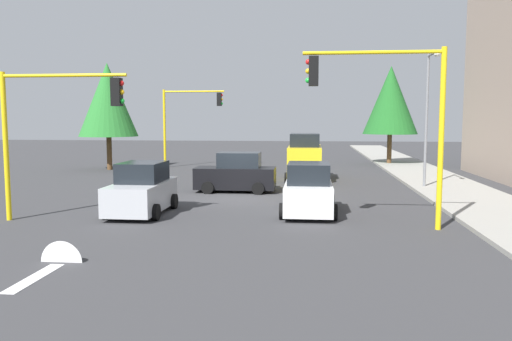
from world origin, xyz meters
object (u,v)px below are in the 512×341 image
car_black (236,174)px  car_silver (142,190)px  traffic_signal_far_right (188,113)px  street_lamp_curbside (429,105)px  car_white (308,191)px  tree_roadside_far (391,100)px  traffic_signal_near_right (55,115)px  traffic_signal_near_left (387,102)px  tree_opposite_side (108,100)px  delivery_van_yellow (305,159)px

car_black → car_silver: same height
car_silver → traffic_signal_far_right: bearing=-172.0°
street_lamp_curbside → car_white: 10.03m
tree_roadside_far → traffic_signal_near_right: bearing=-32.2°
car_white → car_silver: 6.40m
traffic_signal_near_left → traffic_signal_near_right: bearing=-90.0°
street_lamp_curbside → tree_roadside_far: size_ratio=0.91×
traffic_signal_near_right → traffic_signal_near_left: bearing=90.0°
street_lamp_curbside → car_silver: size_ratio=1.76×
traffic_signal_far_right → traffic_signal_near_left: 23.04m
street_lamp_curbside → tree_opposite_side: 21.88m
street_lamp_curbside → tree_opposite_side: size_ratio=0.93×
traffic_signal_near_left → delivery_van_yellow: (-13.18, -2.77, -2.90)m
traffic_signal_near_left → car_black: 10.59m
tree_opposite_side → delivery_van_yellow: 15.22m
car_silver → car_white: bearing=95.0°
traffic_signal_near_right → car_silver: size_ratio=1.33×
traffic_signal_near_right → car_black: 9.99m
car_white → car_black: size_ratio=0.98×
car_silver → street_lamp_curbside: bearing=122.4°
tree_opposite_side → car_silver: bearing=25.8°
street_lamp_curbside → tree_opposite_side: bearing=-112.6°
tree_roadside_far → car_black: size_ratio=1.94×
traffic_signal_far_right → car_white: (17.68, 8.94, -3.18)m
tree_opposite_side → delivery_van_yellow: size_ratio=1.57×
car_white → traffic_signal_near_right: bearing=-75.3°
traffic_signal_near_left → traffic_signal_far_right: bearing=-150.2°
delivery_van_yellow → car_silver: (11.42, -6.11, -0.38)m
car_white → car_black: (-5.68, -3.61, -0.00)m
traffic_signal_near_left → car_white: traffic_signal_near_left is taller
traffic_signal_near_right → car_white: (-2.32, 8.86, -2.86)m
tree_roadside_far → delivery_van_yellow: bearing=-31.1°
traffic_signal_far_right → car_black: bearing=24.0°
delivery_van_yellow → car_silver: 12.96m
street_lamp_curbside → tree_roadside_far: 14.41m
car_white → car_black: same height
traffic_signal_near_right → car_silver: bearing=125.4°
traffic_signal_far_right → car_white: size_ratio=1.48×
street_lamp_curbside → delivery_van_yellow: size_ratio=1.46×
traffic_signal_far_right → car_black: (12.00, 5.33, -3.18)m
tree_opposite_side → car_black: 15.14m
traffic_signal_near_right → traffic_signal_near_left: size_ratio=0.89×
traffic_signal_far_right → car_black: size_ratio=1.45×
street_lamp_curbside → car_black: (1.61, -9.58, -3.45)m
traffic_signal_near_left → tree_opposite_side: tree_opposite_side is taller
traffic_signal_far_right → tree_roadside_far: 15.76m
traffic_signal_near_left → delivery_van_yellow: traffic_signal_near_left is taller
traffic_signal_near_right → tree_opposite_side: 18.82m
car_silver → tree_roadside_far: bearing=150.4°
tree_opposite_side → tree_roadside_far: bearing=106.3°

